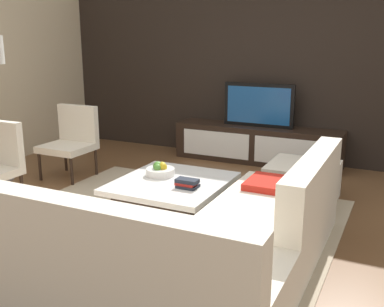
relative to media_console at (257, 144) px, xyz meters
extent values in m
plane|color=brown|center=(0.00, -2.40, -0.25)|extent=(14.00, 14.00, 0.00)
cube|color=black|center=(0.00, 0.30, 1.15)|extent=(6.40, 0.12, 2.80)
cube|color=tan|center=(-0.10, -2.40, -0.24)|extent=(3.05, 2.64, 0.01)
cube|color=black|center=(0.00, 0.00, 0.00)|extent=(2.28, 0.47, 0.50)
cube|color=white|center=(-0.52, -0.24, 0.00)|extent=(0.97, 0.01, 0.35)
cube|color=white|center=(0.52, -0.24, 0.00)|extent=(0.97, 0.01, 0.35)
cube|color=black|center=(0.00, 0.00, 0.54)|extent=(0.97, 0.05, 0.59)
cube|color=#194C8C|center=(0.00, -0.03, 0.54)|extent=(0.87, 0.01, 0.49)
cube|color=beige|center=(0.20, -3.70, -0.05)|extent=(2.26, 0.85, 0.40)
cube|color=beige|center=(0.20, -4.03, 0.36)|extent=(2.26, 0.18, 0.41)
cube|color=beige|center=(0.90, -2.51, -0.05)|extent=(0.85, 1.51, 0.40)
cube|color=beige|center=(1.24, -2.51, 0.36)|extent=(0.18, 1.51, 0.41)
cube|color=red|center=(-0.48, -3.70, 0.26)|extent=(0.36, 0.20, 0.22)
cube|color=red|center=(0.90, -2.14, 0.18)|extent=(0.60, 0.44, 0.06)
cube|color=black|center=(-0.10, -2.30, -0.08)|extent=(0.79, 0.86, 0.33)
cube|color=white|center=(-0.10, -2.30, 0.10)|extent=(0.99, 1.07, 0.05)
cylinder|color=black|center=(-1.64, -2.67, -0.06)|extent=(0.04, 0.04, 0.38)
cube|color=beige|center=(-1.87, -2.67, 0.40)|extent=(0.54, 0.08, 0.45)
cylinder|color=#A5A5AA|center=(-2.55, -2.13, -0.24)|extent=(0.28, 0.28, 0.02)
cube|color=beige|center=(0.90, -1.27, -0.05)|extent=(0.70, 0.70, 0.40)
cylinder|color=silver|center=(-0.28, -2.20, 0.17)|extent=(0.28, 0.28, 0.07)
sphere|color=gold|center=(-0.25, -2.20, 0.22)|extent=(0.08, 0.08, 0.08)
sphere|color=gold|center=(-0.29, -2.15, 0.22)|extent=(0.08, 0.08, 0.08)
sphere|color=#4C8C33|center=(-0.31, -2.20, 0.22)|extent=(0.09, 0.09, 0.09)
sphere|color=#4C8C33|center=(-0.29, -2.24, 0.22)|extent=(0.08, 0.08, 0.08)
cylinder|color=black|center=(-2.10, -1.94, -0.06)|extent=(0.04, 0.04, 0.38)
cylinder|color=black|center=(-1.62, -1.94, -0.06)|extent=(0.04, 0.04, 0.38)
cylinder|color=black|center=(-2.10, -1.48, -0.06)|extent=(0.04, 0.04, 0.38)
cylinder|color=black|center=(-1.62, -1.48, -0.06)|extent=(0.04, 0.04, 0.38)
cube|color=beige|center=(-1.86, -1.71, 0.13)|extent=(0.57, 0.54, 0.08)
cube|color=beige|center=(-1.86, -1.48, 0.40)|extent=(0.57, 0.08, 0.45)
cube|color=#1E232D|center=(0.12, -2.41, 0.14)|extent=(0.18, 0.15, 0.03)
cube|color=maroon|center=(0.11, -2.41, 0.17)|extent=(0.18, 0.13, 0.02)
cube|color=#1E232D|center=(0.12, -2.42, 0.20)|extent=(0.20, 0.11, 0.03)
camera|label=1|loc=(1.83, -5.86, 1.44)|focal=42.40mm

